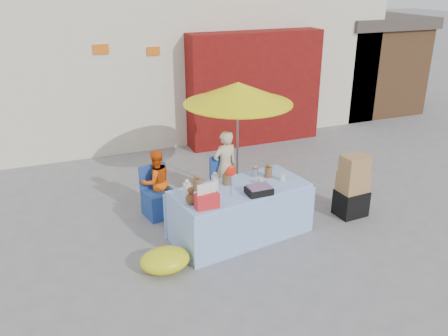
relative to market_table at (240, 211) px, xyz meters
name	(u,v)px	position (x,y,z in m)	size (l,w,h in m)	color
ground	(241,242)	(-0.07, -0.21, -0.42)	(80.00, 80.00, 0.00)	slate
backdrop	(146,1)	(0.44, 7.31, 2.68)	(14.00, 8.00, 7.80)	silver
market_table	(240,211)	(0.00, 0.00, 0.00)	(2.24, 1.31, 1.28)	#9BBDF9
chair_left	(159,201)	(-0.99, 1.11, -0.16)	(0.56, 0.55, 0.85)	navy
chair_right	(228,189)	(0.26, 1.11, -0.16)	(0.56, 0.55, 0.85)	navy
vendor_orange	(156,182)	(-0.98, 1.25, 0.14)	(0.54, 0.42, 1.12)	#E8540C
vendor_beige	(225,166)	(0.27, 1.25, 0.23)	(0.47, 0.31, 1.30)	beige
umbrella	(238,94)	(0.57, 1.40, 1.47)	(1.90, 1.90, 2.09)	gray
box_stack	(352,188)	(2.01, -0.09, 0.08)	(0.51, 0.43, 1.08)	black
tarp_bundle	(165,260)	(-1.33, -0.49, -0.26)	(0.69, 0.56, 0.31)	yellow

